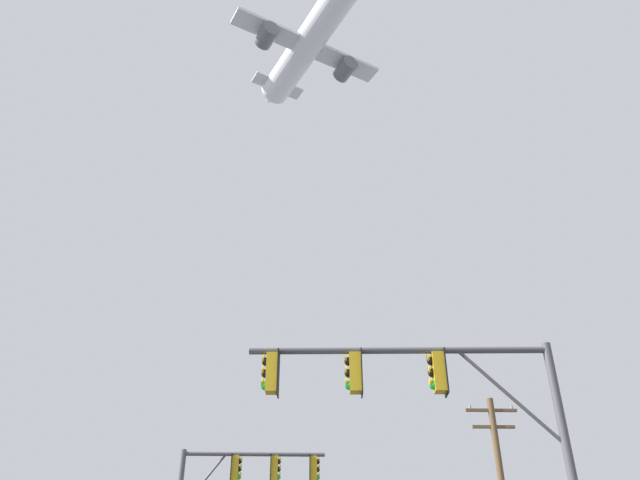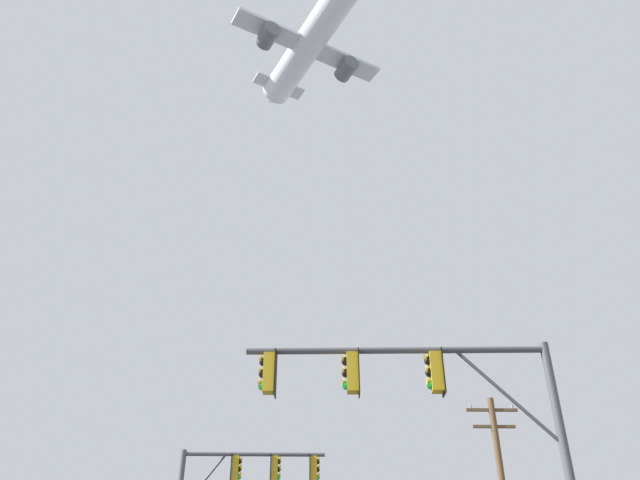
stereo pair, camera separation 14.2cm
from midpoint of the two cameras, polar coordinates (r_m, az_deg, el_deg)
The scene contains 2 objects.
signal_pole_near at distance 14.15m, azimuth 10.37°, elevation -14.94°, with size 6.94×0.61×6.49m.
airplane at distance 62.61m, azimuth -1.02°, elevation 17.99°, with size 14.50×18.78×5.45m.
Camera 1 is at (-0.53, -4.58, 1.27)m, focal length 34.48 mm.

